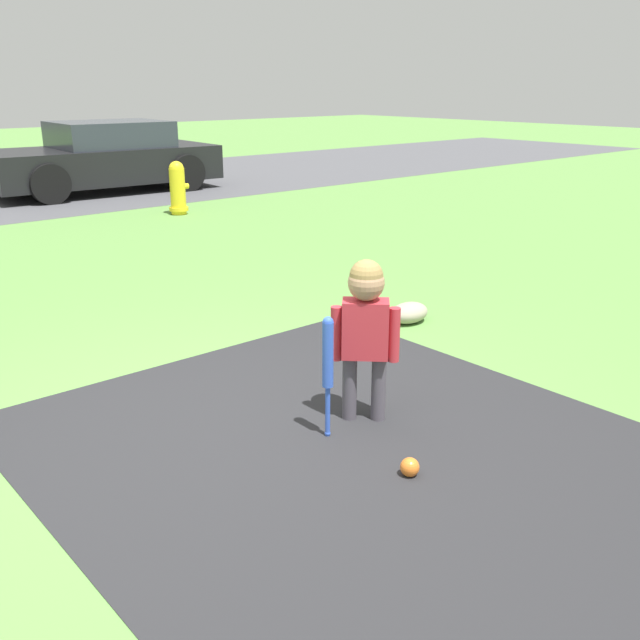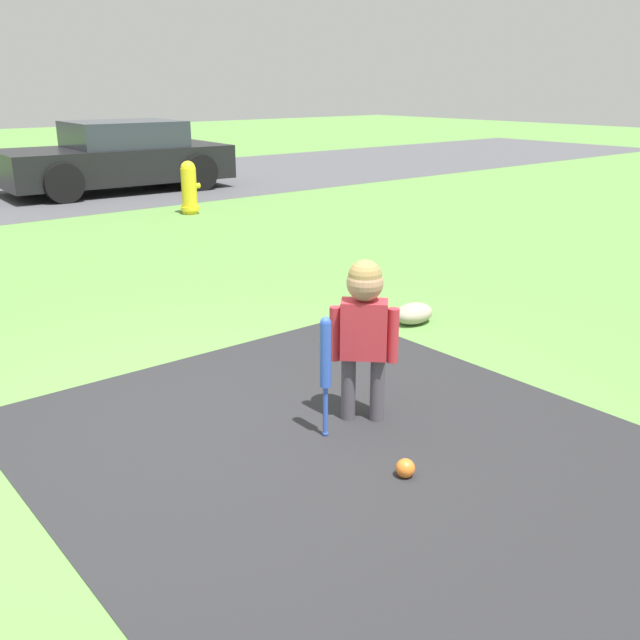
{
  "view_description": "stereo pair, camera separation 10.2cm",
  "coord_description": "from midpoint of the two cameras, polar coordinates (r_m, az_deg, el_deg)",
  "views": [
    {
      "loc": [
        -1.9,
        -3.31,
        1.91
      ],
      "look_at": [
        0.81,
        -0.14,
        0.52
      ],
      "focal_mm": 40.0,
      "sensor_mm": 36.0,
      "label": 1
    },
    {
      "loc": [
        -1.82,
        -3.37,
        1.91
      ],
      "look_at": [
        0.81,
        -0.14,
        0.52
      ],
      "focal_mm": 40.0,
      "sensor_mm": 36.0,
      "label": 2
    }
  ],
  "objects": [
    {
      "name": "ground_plane",
      "position": [
        4.27,
        -9.09,
        -8.38
      ],
      "size": [
        60.0,
        60.0,
        0.0
      ],
      "primitive_type": "plane",
      "color": "#5B8C42"
    },
    {
      "name": "child",
      "position": [
        4.07,
        4.28,
        0.11
      ],
      "size": [
        0.3,
        0.3,
        0.98
      ],
      "rotation": [
        0.0,
        0.0,
        -0.78
      ],
      "color": "#4C4751",
      "rests_on": "ground"
    },
    {
      "name": "baseball_bat",
      "position": [
        3.92,
        1.2,
        -3.23
      ],
      "size": [
        0.06,
        0.06,
        0.72
      ],
      "color": "blue",
      "rests_on": "ground"
    },
    {
      "name": "sports_ball",
      "position": [
        3.73,
        7.64,
        -11.68
      ],
      "size": [
        0.1,
        0.1,
        0.1
      ],
      "color": "orange",
      "rests_on": "ground"
    },
    {
      "name": "fire_hydrant",
      "position": [
        11.16,
        -10.16,
        10.36
      ],
      "size": [
        0.32,
        0.29,
        0.8
      ],
      "color": "yellow",
      "rests_on": "ground"
    },
    {
      "name": "parked_car",
      "position": [
        13.94,
        -15.7,
        12.41
      ],
      "size": [
        4.12,
        2.2,
        1.25
      ],
      "rotation": [
        0.0,
        0.0,
        3.09
      ],
      "color": "black",
      "rests_on": "ground"
    },
    {
      "name": "edging_rock",
      "position": [
        5.99,
        7.99,
        0.52
      ],
      "size": [
        0.37,
        0.25,
        0.17
      ],
      "color": "#9E937F",
      "rests_on": "ground"
    }
  ]
}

